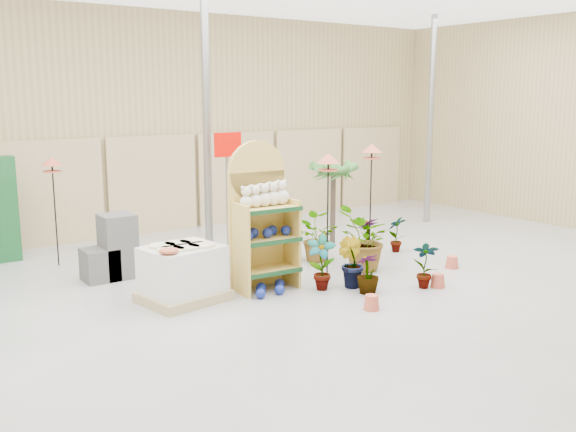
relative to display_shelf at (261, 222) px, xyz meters
name	(u,v)px	position (x,y,z in m)	size (l,w,h in m)	color
room	(295,139)	(0.25, -0.50, 1.22)	(15.20, 12.10, 4.70)	gray
display_shelf	(261,222)	(0.00, 0.00, 0.00)	(0.94, 0.63, 2.17)	gold
teddy_bears	(266,196)	(0.03, -0.10, 0.38)	(0.81, 0.22, 0.35)	silver
gazing_balls_shelf	(266,232)	(0.00, -0.13, -0.14)	(0.80, 0.27, 0.15)	navy
gazing_balls_floor	(270,289)	(-0.07, -0.36, -0.92)	(0.63, 0.39, 0.15)	navy
pallet_stack	(183,273)	(-1.24, 0.06, -0.60)	(1.22, 1.07, 0.81)	tan
charcoal_planters	(112,252)	(-1.65, 1.70, -0.57)	(0.80, 0.50, 1.00)	#3D3D3D
offer_sign	(228,170)	(0.35, 1.57, 0.58)	(0.50, 0.08, 2.20)	gray
bird_table_front	(328,163)	(0.87, -0.47, 0.84)	(0.34, 0.34, 1.98)	black
bird_table_right	(372,152)	(2.39, 0.27, 0.87)	(0.34, 0.34, 2.00)	black
bird_table_back	(52,165)	(-2.13, 2.97, 0.70)	(0.34, 0.34, 1.82)	black
palm	(333,170)	(2.57, 1.50, 0.45)	(0.70, 0.70, 1.69)	#3F3126
potted_plant_0	(321,263)	(0.64, -0.62, -0.58)	(0.43, 0.29, 0.82)	#336F2B
potted_plant_1	(350,262)	(1.09, -0.75, -0.62)	(0.41, 0.33, 0.75)	#336F2B
potted_plant_2	(365,240)	(1.84, -0.22, -0.47)	(0.94, 0.82, 1.05)	#336F2B
potted_plant_3	(368,238)	(2.42, 0.34, -0.62)	(0.41, 0.41, 0.74)	#336F2B
potted_plant_4	(397,234)	(3.19, 0.43, -0.66)	(0.35, 0.24, 0.67)	#336F2B
potted_plant_5	(319,247)	(1.61, 0.67, -0.73)	(0.29, 0.23, 0.53)	#336F2B
potted_plant_6	(315,238)	(1.58, 0.76, -0.58)	(0.73, 0.64, 0.82)	#336F2B
potted_plant_7	(368,273)	(1.10, -1.14, -0.70)	(0.33, 0.33, 0.59)	#336F2B
potted_plant_8	(425,264)	(1.96, -1.43, -0.63)	(0.38, 0.25, 0.71)	#336F2B
potted_plant_11	(290,245)	(1.18, 0.95, -0.69)	(0.33, 0.33, 0.60)	#336F2B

